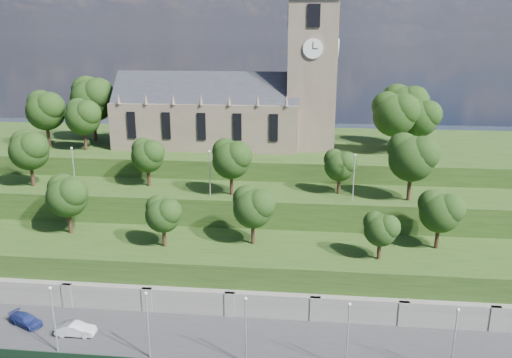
# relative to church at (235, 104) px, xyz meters

# --- Properties ---
(promenade) EXTENTS (160.00, 12.00, 2.00)m
(promenade) POSITION_rel_church_xyz_m (-0.79, -39.98, -21.52)
(promenade) COLOR #2D2D30
(promenade) RESTS_ON ground
(retaining_wall) EXTENTS (160.00, 2.10, 5.00)m
(retaining_wall) POSITION_rel_church_xyz_m (-0.79, -34.01, -20.02)
(retaining_wall) COLOR slate
(retaining_wall) RESTS_ON ground
(embankment_lower) EXTENTS (160.00, 12.00, 8.00)m
(embankment_lower) POSITION_rel_church_xyz_m (-0.79, -27.98, -18.52)
(embankment_lower) COLOR #233C14
(embankment_lower) RESTS_ON ground
(embankment_upper) EXTENTS (160.00, 10.00, 12.00)m
(embankment_upper) POSITION_rel_church_xyz_m (-0.79, -16.98, -16.52)
(embankment_upper) COLOR #233C14
(embankment_upper) RESTS_ON ground
(hilltop) EXTENTS (160.00, 32.00, 15.00)m
(hilltop) POSITION_rel_church_xyz_m (-0.79, 4.02, -15.02)
(hilltop) COLOR #233C14
(hilltop) RESTS_ON ground
(church) EXTENTS (38.60, 12.35, 27.60)m
(church) POSITION_rel_church_xyz_m (0.00, 0.00, 0.00)
(church) COLOR brown
(church) RESTS_ON hilltop
(trees_lower) EXTENTS (64.32, 8.71, 8.18)m
(trees_lower) POSITION_rel_church_xyz_m (1.18, -27.35, -9.58)
(trees_lower) COLOR black
(trees_lower) RESTS_ON embankment_lower
(trees_upper) EXTENTS (62.00, 8.57, 9.36)m
(trees_upper) POSITION_rel_church_xyz_m (2.24, -18.10, -4.87)
(trees_upper) COLOR black
(trees_upper) RESTS_ON embankment_upper
(trees_hilltop) EXTENTS (70.99, 16.58, 11.90)m
(trees_hilltop) POSITION_rel_church_xyz_m (-0.65, -0.81, -0.41)
(trees_hilltop) COLOR black
(trees_hilltop) RESTS_ON hilltop
(lamp_posts_promenade) EXTENTS (60.36, 0.36, 7.52)m
(lamp_posts_promenade) POSITION_rel_church_xyz_m (-2.79, -43.48, -16.16)
(lamp_posts_promenade) COLOR #B2B2B7
(lamp_posts_promenade) RESTS_ON promenade
(lamp_posts_upper) EXTENTS (40.36, 0.36, 6.66)m
(lamp_posts_upper) POSITION_rel_church_xyz_m (-0.79, -19.98, -6.61)
(lamp_posts_upper) COLOR #B2B2B7
(lamp_posts_upper) RESTS_ON embankment_upper
(car_middle) EXTENTS (4.43, 1.66, 1.44)m
(car_middle) POSITION_rel_church_xyz_m (-12.15, -40.49, -19.80)
(car_middle) COLOR #B4B4B9
(car_middle) RESTS_ON promenade
(car_right) EXTENTS (4.70, 3.39, 1.27)m
(car_right) POSITION_rel_church_xyz_m (-18.78, -39.13, -19.89)
(car_right) COLOR navy
(car_right) RESTS_ON promenade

